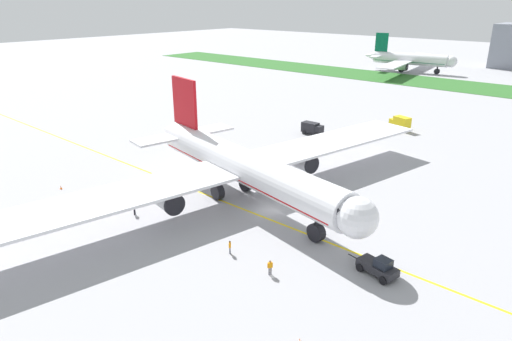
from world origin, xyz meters
TOP-DOWN VIEW (x-y plane):
  - ground_plane at (0.00, 0.00)m, footprint 600.00×600.00m
  - apron_taxi_line at (0.00, -2.10)m, footprint 280.00×0.36m
  - grass_median_strip at (0.00, 117.21)m, footprint 320.00×24.00m
  - airliner_foreground at (-5.49, 0.09)m, footprint 46.72×74.59m
  - pushback_tug at (18.70, -4.51)m, footprint 6.27×2.96m
  - ground_crew_wingwalker_port at (10.02, -12.05)m, footprint 0.45×0.54m
  - ground_crew_marshaller_front at (3.78, -11.79)m, footprint 0.47×0.49m
  - ground_crew_wingwalker_starboard at (-13.08, -13.16)m, footprint 0.41×0.56m
  - traffic_cone_near_nose at (-29.28, -15.47)m, footprint 0.36×0.36m
  - traffic_cone_port_wing at (18.57, -18.39)m, footprint 0.36×0.36m
  - service_truck_baggage_loader at (-17.49, 35.40)m, footprint 4.74×2.43m
  - service_truck_fuel_bowser at (-4.77, 51.34)m, footprint 5.14×3.52m
  - parked_airliner_far_left at (-40.64, 135.70)m, footprint 36.55×56.46m

SIDE VIEW (x-z plane):
  - ground_plane at x=0.00m, z-range 0.00..0.00m
  - apron_taxi_line at x=0.00m, z-range 0.00..0.01m
  - grass_median_strip at x=0.00m, z-range 0.00..0.10m
  - traffic_cone_near_nose at x=-29.28m, z-range -0.01..0.57m
  - traffic_cone_port_wing at x=18.57m, z-range -0.01..0.57m
  - pushback_tug at x=18.70m, z-range -0.10..2.08m
  - ground_crew_marshaller_front at x=3.78m, z-range 0.18..1.83m
  - ground_crew_wingwalker_starboard at x=-13.08m, z-range 0.18..1.90m
  - ground_crew_wingwalker_port at x=10.02m, z-range 0.19..1.93m
  - service_truck_baggage_loader at x=-17.49m, z-range 0.14..2.72m
  - service_truck_fuel_bowser at x=-4.77m, z-range 0.09..3.21m
  - parked_airliner_far_left at x=-40.64m, z-range -2.38..12.37m
  - airliner_foreground at x=-5.49m, z-range -2.53..13.23m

